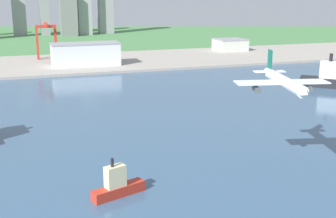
{
  "coord_description": "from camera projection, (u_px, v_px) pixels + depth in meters",
  "views": [
    {
      "loc": [
        -76.92,
        0.92,
        76.91
      ],
      "look_at": [
        -12.65,
        193.64,
        23.49
      ],
      "focal_mm": 48.24,
      "sensor_mm": 36.0,
      "label": 1
    }
  ],
  "objects": [
    {
      "name": "cargo_ship",
      "position": [
        336.0,
        78.0,
        365.73
      ],
      "size": [
        51.33,
        47.54,
        27.74
      ],
      "color": "black",
      "rests_on": "water_bay"
    },
    {
      "name": "ground_plane",
      "position": [
        137.0,
        103.0,
        317.49
      ],
      "size": [
        2400.0,
        2400.0,
        0.0
      ],
      "primitive_type": "plane",
      "color": "#487E47"
    },
    {
      "name": "port_crane_red",
      "position": [
        46.0,
        33.0,
        499.98
      ],
      "size": [
        22.43,
        35.29,
        40.29
      ],
      "color": "#B72D23",
      "rests_on": "industrial_pier"
    },
    {
      "name": "warehouse_annex",
      "position": [
        230.0,
        45.0,
        577.55
      ],
      "size": [
        37.52,
        33.73,
        14.75
      ],
      "color": "silver",
      "rests_on": "industrial_pier"
    },
    {
      "name": "tugboat_small",
      "position": [
        117.0,
        185.0,
        172.87
      ],
      "size": [
        22.14,
        11.78,
        15.88
      ],
      "color": "#B22D1E",
      "rests_on": "water_bay"
    },
    {
      "name": "industrial_pier",
      "position": [
        93.0,
        62.0,
        491.49
      ],
      "size": [
        840.0,
        140.0,
        2.5
      ],
      "primitive_type": "cube",
      "color": "#9C958B",
      "rests_on": "ground"
    },
    {
      "name": "airplane_landing",
      "position": [
        284.0,
        82.0,
        182.92
      ],
      "size": [
        39.53,
        46.43,
        14.95
      ],
      "color": "white"
    },
    {
      "name": "warehouse_main",
      "position": [
        86.0,
        54.0,
        461.4
      ],
      "size": [
        69.08,
        28.99,
        22.98
      ],
      "color": "silver",
      "rests_on": "industrial_pier"
    },
    {
      "name": "water_bay",
      "position": [
        163.0,
        127.0,
        262.42
      ],
      "size": [
        840.0,
        360.0,
        0.15
      ],
      "primitive_type": "cube",
      "color": "#385675",
      "rests_on": "ground"
    },
    {
      "name": "distant_skyline",
      "position": [
        51.0,
        2.0,
        785.27
      ],
      "size": [
        264.05,
        67.81,
        147.49
      ],
      "color": "gray",
      "rests_on": "ground"
    }
  ]
}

